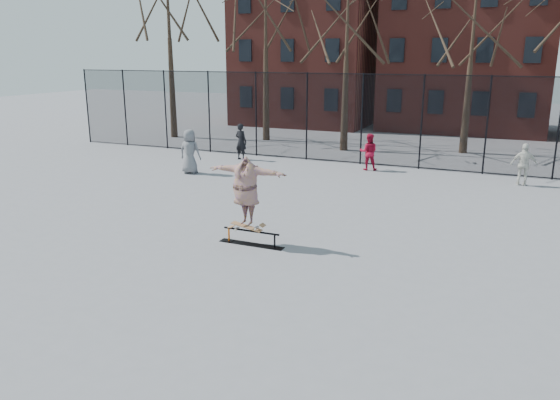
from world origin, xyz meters
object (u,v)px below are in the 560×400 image
at_px(skater, 246,193).
at_px(bystander_black, 241,142).
at_px(bystander_grey, 190,152).
at_px(skate_rail, 251,239).
at_px(bystander_red, 369,152).
at_px(bystander_white, 524,165).
at_px(skateboard, 247,228).

height_order(skater, bystander_black, skater).
bearing_deg(bystander_grey, skate_rail, 126.43).
relative_size(bystander_red, bystander_white, 0.98).
bearing_deg(bystander_grey, bystander_red, -157.08).
bearing_deg(skater, bystander_red, 88.07).
relative_size(skateboard, bystander_red, 0.59).
distance_m(skate_rail, bystander_red, 10.49).
bearing_deg(skate_rail, bystander_white, 57.59).
bearing_deg(bystander_white, bystander_red, -8.52).
bearing_deg(bystander_black, bystander_white, -169.60).
distance_m(bystander_black, bystander_white, 12.12).
bearing_deg(bystander_white, bystander_grey, 9.78).
bearing_deg(bystander_white, skateboard, 52.52).
bearing_deg(skater, bystander_black, 118.97).
xyz_separation_m(skate_rail, skateboard, (-0.13, 0.00, 0.29)).
xyz_separation_m(bystander_red, bystander_white, (6.06, -0.42, 0.02)).
bearing_deg(skate_rail, bystander_grey, 132.51).
relative_size(skateboard, bystander_grey, 0.50).
relative_size(skater, bystander_black, 1.28).
height_order(bystander_black, bystander_red, bystander_black).
xyz_separation_m(skater, bystander_red, (0.45, 10.46, -0.61)).
relative_size(skateboard, bystander_black, 0.54).
xyz_separation_m(skateboard, bystander_grey, (-6.12, 6.82, 0.47)).
distance_m(bystander_grey, bystander_black, 3.58).
distance_m(skateboard, bystander_red, 10.48).
xyz_separation_m(skater, bystander_black, (-5.61, 10.36, -0.54)).
height_order(skater, bystander_white, skater).
height_order(bystander_grey, bystander_black, bystander_grey).
xyz_separation_m(skate_rail, bystander_red, (0.32, 10.46, 0.62)).
bearing_deg(bystander_black, skateboard, 130.34).
relative_size(skater, bystander_red, 1.40).
xyz_separation_m(skateboard, bystander_black, (-5.61, 10.36, 0.40)).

